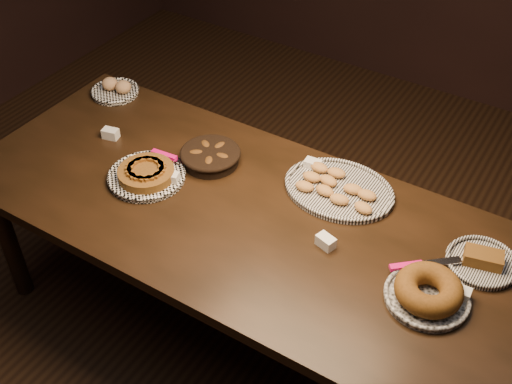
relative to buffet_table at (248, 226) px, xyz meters
The scene contains 9 objects.
ground 0.68m from the buffet_table, ahead, with size 5.00×5.00×0.00m, color black.
buffet_table is the anchor object (origin of this frame).
apple_tart_plate 0.48m from the buffet_table, behind, with size 0.35×0.33×0.06m.
madeleine_platter 0.39m from the buffet_table, 50.61° to the left, with size 0.45×0.37×0.05m.
bundt_cake_plate 0.76m from the buffet_table, ahead, with size 0.31×0.38×0.09m.
croissant_basket 0.37m from the buffet_table, 149.31° to the left, with size 0.26×0.26×0.06m.
bread_roll_plate 1.09m from the buffet_table, 159.34° to the left, with size 0.24×0.24×0.07m.
loaf_plate 0.89m from the buffet_table, 13.63° to the left, with size 0.26×0.26×0.06m.
tent_cards 0.14m from the buffet_table, 76.90° to the left, with size 1.71×0.44×0.04m.
Camera 1 is at (1.01, -1.55, 2.45)m, focal length 45.00 mm.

